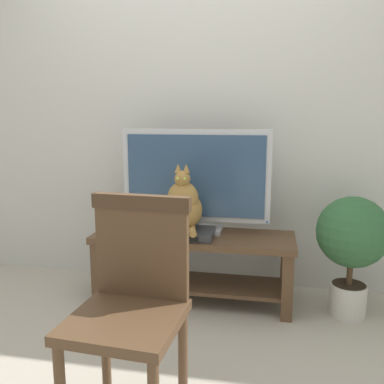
% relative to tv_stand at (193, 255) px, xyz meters
% --- Properties ---
extents(ground_plane, '(12.00, 12.00, 0.00)m').
position_rel_tv_stand_xyz_m(ground_plane, '(-0.03, -0.62, -0.33)').
color(ground_plane, '#ADA393').
extents(back_wall, '(7.00, 0.12, 2.80)m').
position_rel_tv_stand_xyz_m(back_wall, '(-0.03, 0.43, 1.07)').
color(back_wall, beige).
rests_on(back_wall, ground).
extents(tv_stand, '(1.34, 0.44, 0.47)m').
position_rel_tv_stand_xyz_m(tv_stand, '(0.00, 0.00, 0.00)').
color(tv_stand, '#513823').
rests_on(tv_stand, ground).
extents(tv, '(1.00, 0.20, 0.69)m').
position_rel_tv_stand_xyz_m(tv, '(0.00, 0.08, 0.51)').
color(tv, '#B7B7BC').
rests_on(tv, tv_stand).
extents(media_box, '(0.39, 0.25, 0.05)m').
position_rel_tv_stand_xyz_m(media_box, '(-0.05, -0.07, 0.17)').
color(media_box, '#2D2D30').
rests_on(media_box, tv_stand).
extents(cat, '(0.24, 0.31, 0.43)m').
position_rel_tv_stand_xyz_m(cat, '(-0.05, -0.08, 0.36)').
color(cat, olive).
rests_on(cat, media_box).
extents(wooden_chair, '(0.44, 0.44, 0.94)m').
position_rel_tv_stand_xyz_m(wooden_chair, '(-0.02, -1.19, 0.23)').
color(wooden_chair, '#513823').
rests_on(wooden_chair, ground).
extents(book_stack, '(0.24, 0.18, 0.10)m').
position_rel_tv_stand_xyz_m(book_stack, '(-0.50, -0.04, 0.19)').
color(book_stack, olive).
rests_on(book_stack, tv_stand).
extents(potted_plant, '(0.44, 0.44, 0.77)m').
position_rel_tv_stand_xyz_m(potted_plant, '(1.00, -0.03, 0.17)').
color(potted_plant, beige).
rests_on(potted_plant, ground).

